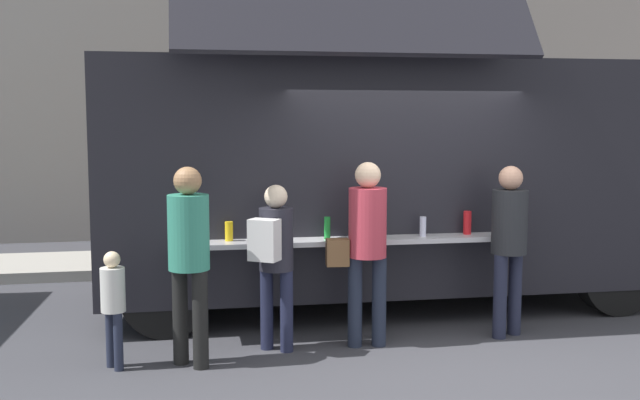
{
  "coord_description": "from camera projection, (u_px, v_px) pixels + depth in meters",
  "views": [
    {
      "loc": [
        -2.3,
        -6.66,
        2.21
      ],
      "look_at": [
        -0.77,
        1.5,
        1.3
      ],
      "focal_mm": 41.69,
      "sensor_mm": 36.0,
      "label": 1
    }
  ],
  "objects": [
    {
      "name": "ground_plane",
      "position": [
        427.0,
        348.0,
        7.17
      ],
      "size": [
        60.0,
        60.0,
        0.0
      ],
      "primitive_type": "plane",
      "color": "#38383D"
    },
    {
      "name": "curb_strip",
      "position": [
        67.0,
        266.0,
        10.83
      ],
      "size": [
        28.0,
        1.6,
        0.15
      ],
      "primitive_type": "cube",
      "color": "#9E998E",
      "rests_on": "ground"
    },
    {
      "name": "customer_extra_browsing",
      "position": [
        509.0,
        235.0,
        7.48
      ],
      "size": [
        0.35,
        0.35,
        1.74
      ],
      "rotation": [
        0.0,
        0.0,
        2.02
      ],
      "color": "#1F2236",
      "rests_on": "ground"
    },
    {
      "name": "customer_rear_waiting",
      "position": [
        189.0,
        248.0,
        6.56
      ],
      "size": [
        0.37,
        0.37,
        1.79
      ],
      "rotation": [
        0.0,
        0.0,
        0.83
      ],
      "color": "black",
      "rests_on": "ground"
    },
    {
      "name": "customer_mid_with_backpack",
      "position": [
        274.0,
        250.0,
        6.98
      ],
      "size": [
        0.46,
        0.52,
        1.59
      ],
      "rotation": [
        0.0,
        0.0,
        0.99
      ],
      "color": "#1E213B",
      "rests_on": "ground"
    },
    {
      "name": "trash_bin",
      "position": [
        570.0,
        227.0,
        11.93
      ],
      "size": [
        0.6,
        0.6,
        0.97
      ],
      "primitive_type": "cylinder",
      "color": "#2F5E35",
      "rests_on": "ground"
    },
    {
      "name": "building_behind",
      "position": [
        143.0,
        8.0,
        14.36
      ],
      "size": [
        32.0,
        2.4,
        8.69
      ],
      "primitive_type": "cube",
      "color": "gray",
      "rests_on": "ground"
    },
    {
      "name": "child_near_queue",
      "position": [
        113.0,
        299.0,
        6.53
      ],
      "size": [
        0.22,
        0.22,
        1.06
      ],
      "rotation": [
        0.0,
        0.0,
        0.58
      ],
      "color": "#1F2436",
      "rests_on": "ground"
    },
    {
      "name": "food_truck_main",
      "position": [
        380.0,
        173.0,
        8.85
      ],
      "size": [
        6.42,
        3.11,
        3.72
      ],
      "rotation": [
        0.0,
        0.0,
        -0.01
      ],
      "color": "black",
      "rests_on": "ground"
    },
    {
      "name": "customer_front_ordering",
      "position": [
        366.0,
        238.0,
        7.14
      ],
      "size": [
        0.59,
        0.37,
        1.8
      ],
      "rotation": [
        0.0,
        0.0,
        1.49
      ],
      "color": "#1E2536",
      "rests_on": "ground"
    }
  ]
}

